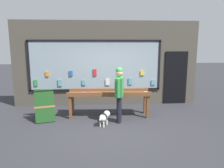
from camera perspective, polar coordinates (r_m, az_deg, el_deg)
ground_plane at (r=6.59m, az=-0.22°, el=-10.89°), size 40.00×40.00×0.00m
shopfront_facade at (r=8.56m, az=-1.34°, el=5.26°), size 7.16×0.29×3.26m
display_table_main at (r=7.26m, az=-0.75°, el=-2.96°), size 2.74×0.78×0.88m
person_browsing at (r=6.63m, az=1.89°, el=-1.65°), size 0.32×0.66×1.72m
small_dog at (r=6.56m, az=-2.05°, el=-8.53°), size 0.39×0.53×0.40m
sandwich_board_sign at (r=7.35m, az=-17.25°, el=-5.20°), size 0.77×0.94×0.92m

